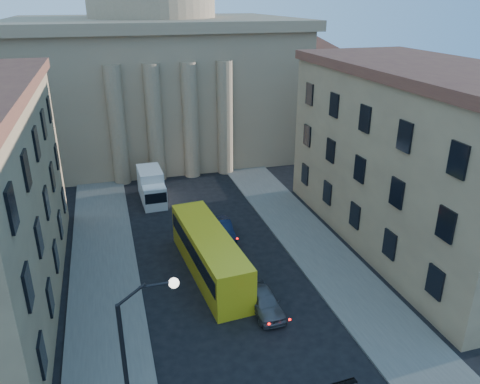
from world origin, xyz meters
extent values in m
cube|color=#55544E|center=(-8.50, 18.00, 0.07)|extent=(5.00, 60.00, 0.15)
cube|color=#55544E|center=(8.50, 18.00, 0.07)|extent=(5.00, 60.00, 0.15)
cube|color=#92775A|center=(0.00, 56.00, 8.00)|extent=(34.00, 26.00, 16.00)
cube|color=#92775A|center=(0.00, 56.00, 16.40)|extent=(35.50, 27.50, 1.20)
cube|color=#92775A|center=(21.00, 54.00, 5.50)|extent=(13.00, 13.00, 11.00)
cone|color=brown|center=(21.00, 54.00, 13.00)|extent=(26.02, 26.02, 4.00)
cylinder|color=#92775A|center=(-6.00, 42.80, 6.50)|extent=(1.80, 1.80, 13.00)
cylinder|color=#92775A|center=(-2.00, 42.80, 6.50)|extent=(1.80, 1.80, 13.00)
cylinder|color=#92775A|center=(2.00, 42.80, 6.50)|extent=(1.80, 1.80, 13.00)
cylinder|color=#92775A|center=(6.00, 42.80, 6.50)|extent=(1.80, 1.80, 13.00)
cube|color=tan|center=(17.00, 22.00, 7.00)|extent=(11.00, 26.00, 14.00)
cube|color=brown|center=(17.00, 22.00, 14.30)|extent=(11.60, 26.60, 0.80)
cylinder|color=black|center=(-7.50, 8.00, 4.00)|extent=(0.20, 0.20, 8.00)
cylinder|color=black|center=(-6.95, 8.00, 8.35)|extent=(1.30, 0.12, 0.96)
cylinder|color=black|center=(-5.95, 8.00, 8.65)|extent=(1.30, 0.12, 0.12)
sphere|color=white|center=(-5.20, 8.00, 8.60)|extent=(0.44, 0.44, 0.44)
imported|color=#4F5054|center=(1.65, 16.02, 0.74)|extent=(1.86, 4.40, 1.49)
imported|color=#0E1732|center=(1.59, 26.99, 0.72)|extent=(1.64, 4.42, 1.45)
cube|color=gold|center=(-0.80, 21.60, 1.68)|extent=(3.67, 12.11, 3.36)
cube|color=black|center=(-0.80, 21.60, 2.22)|extent=(3.69, 11.47, 1.19)
cylinder|color=black|center=(-1.53, 17.19, 0.54)|extent=(0.41, 1.11, 1.08)
cylinder|color=black|center=(0.63, 17.37, 0.54)|extent=(0.41, 1.11, 1.08)
cylinder|color=black|center=(-2.23, 25.83, 0.54)|extent=(0.41, 1.11, 1.08)
cylinder|color=black|center=(-0.07, 26.01, 0.54)|extent=(0.41, 1.11, 1.08)
cube|color=silver|center=(-3.34, 34.89, 1.15)|extent=(2.26, 2.35, 2.30)
cube|color=black|center=(-3.31, 33.79, 1.43)|extent=(2.11, 0.17, 1.05)
cube|color=silver|center=(-3.40, 37.47, 1.67)|extent=(2.40, 4.08, 2.97)
cylinder|color=black|center=(-4.28, 34.48, 0.43)|extent=(0.29, 0.87, 0.86)
cylinder|color=black|center=(-2.37, 34.53, 0.43)|extent=(0.29, 0.87, 0.86)
cylinder|color=black|center=(-4.38, 38.31, 0.43)|extent=(0.29, 0.87, 0.86)
cylinder|color=black|center=(-2.47, 38.36, 0.43)|extent=(0.29, 0.87, 0.86)
camera|label=1|loc=(-7.15, -8.25, 19.34)|focal=35.00mm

